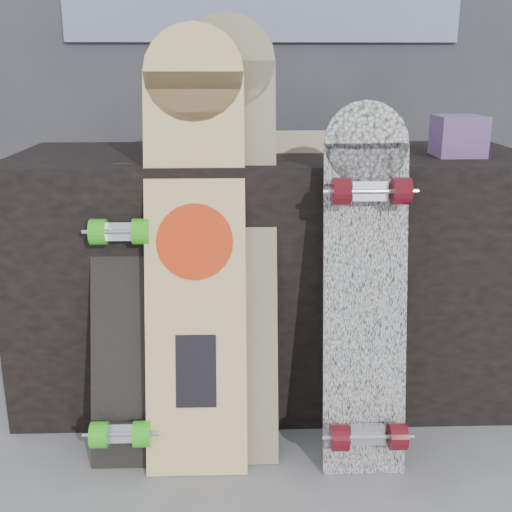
{
  "coord_description": "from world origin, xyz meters",
  "views": [
    {
      "loc": [
        -0.11,
        -1.51,
        1.07
      ],
      "look_at": [
        -0.06,
        0.2,
        0.55
      ],
      "focal_mm": 45.0,
      "sensor_mm": 36.0,
      "label": 1
    }
  ],
  "objects_px": {
    "vendor_table": "(271,274)",
    "longboard_geisha": "(195,235)",
    "longboard_cascadia": "(366,288)",
    "skateboard_dark": "(123,313)",
    "longboard_celtic": "(228,225)"
  },
  "relations": [
    {
      "from": "vendor_table",
      "to": "longboard_geisha",
      "type": "xyz_separation_m",
      "value": [
        -0.22,
        -0.33,
        0.22
      ]
    },
    {
      "from": "longboard_cascadia",
      "to": "skateboard_dark",
      "type": "bearing_deg",
      "value": 173.55
    },
    {
      "from": "vendor_table",
      "to": "longboard_celtic",
      "type": "bearing_deg",
      "value": -115.07
    },
    {
      "from": "vendor_table",
      "to": "skateboard_dark",
      "type": "bearing_deg",
      "value": -139.82
    },
    {
      "from": "skateboard_dark",
      "to": "longboard_celtic",
      "type": "bearing_deg",
      "value": 13.69
    },
    {
      "from": "longboard_cascadia",
      "to": "longboard_geisha",
      "type": "bearing_deg",
      "value": 167.57
    },
    {
      "from": "longboard_celtic",
      "to": "longboard_cascadia",
      "type": "height_order",
      "value": "longboard_celtic"
    },
    {
      "from": "vendor_table",
      "to": "longboard_geisha",
      "type": "bearing_deg",
      "value": -123.92
    },
    {
      "from": "vendor_table",
      "to": "longboard_geisha",
      "type": "distance_m",
      "value": 0.46
    },
    {
      "from": "vendor_table",
      "to": "longboard_geisha",
      "type": "relative_size",
      "value": 1.35
    },
    {
      "from": "longboard_geisha",
      "to": "longboard_cascadia",
      "type": "xyz_separation_m",
      "value": [
        0.45,
        -0.1,
        -0.12
      ]
    },
    {
      "from": "vendor_table",
      "to": "longboard_cascadia",
      "type": "height_order",
      "value": "longboard_cascadia"
    },
    {
      "from": "skateboard_dark",
      "to": "longboard_geisha",
      "type": "bearing_deg",
      "value": 7.27
    },
    {
      "from": "longboard_geisha",
      "to": "longboard_cascadia",
      "type": "height_order",
      "value": "longboard_geisha"
    },
    {
      "from": "longboard_geisha",
      "to": "longboard_celtic",
      "type": "bearing_deg",
      "value": 26.78
    }
  ]
}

